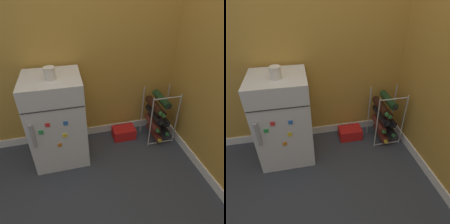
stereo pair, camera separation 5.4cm
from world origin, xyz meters
TOP-DOWN VIEW (x-y plane):
  - ground_plane at (0.00, 0.00)m, footprint 14.00×14.00m
  - wall_back at (0.00, 0.75)m, footprint 6.60×0.07m
  - mini_fridge at (-0.45, 0.46)m, footprint 0.49×0.49m
  - wine_rack at (0.57, 0.48)m, footprint 0.30×0.33m
  - soda_box at (0.23, 0.57)m, footprint 0.25×0.16m
  - fridge_top_cup at (-0.44, 0.40)m, footprint 0.09×0.09m

SIDE VIEW (x-z plane):
  - ground_plane at x=0.00m, z-range 0.00..0.00m
  - soda_box at x=0.23m, z-range 0.00..0.12m
  - wine_rack at x=0.57m, z-range 0.00..0.60m
  - mini_fridge at x=-0.45m, z-range 0.00..0.86m
  - fridge_top_cup at x=-0.44m, z-range 0.86..0.96m
  - wall_back at x=0.00m, z-range -0.01..2.49m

